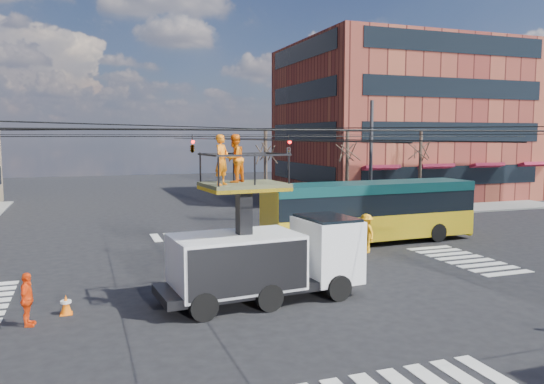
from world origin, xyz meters
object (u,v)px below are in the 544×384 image
Objects in this scene: utility_truck at (266,244)px; city_bus at (370,210)px; traffic_cone at (66,305)px; flagger at (366,233)px; worker_ground at (27,300)px.

utility_truck is 11.20m from city_bus.
traffic_cone is at bearing 169.25° from utility_truck.
city_bus is 16.37m from traffic_cone.
city_bus is 18.58× the size of traffic_cone.
city_bus reaches higher than flagger.
utility_truck is at bearing -53.45° from flagger.
city_bus reaches higher than worker_ground.
worker_ground is 15.46m from flagger.
traffic_cone is (-14.83, -6.79, -1.41)m from city_bus.
traffic_cone is at bearing -157.69° from city_bus.
city_bus is 6.16× the size of flagger.
utility_truck reaches higher than traffic_cone.
worker_ground is (-15.86, -7.54, -0.92)m from city_bus.
flagger is (13.43, 4.72, 0.63)m from traffic_cone.
traffic_cone is (-6.47, 0.66, -1.64)m from utility_truck.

